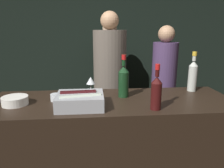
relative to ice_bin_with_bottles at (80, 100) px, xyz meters
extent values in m
cube|color=black|center=(0.24, 2.28, 0.26)|extent=(6.40, 0.06, 2.80)
cube|color=black|center=(0.24, 0.12, -0.60)|extent=(1.87, 0.64, 1.09)
cube|color=#9EA0A5|center=(0.00, 0.00, -0.01)|extent=(0.32, 0.27, 0.09)
cylinder|color=#9EA899|center=(0.01, -0.04, 0.02)|extent=(0.29, 0.11, 0.07)
cylinder|color=black|center=(-0.01, 0.04, 0.02)|extent=(0.25, 0.09, 0.07)
cylinder|color=silver|center=(-0.47, 0.09, -0.02)|extent=(0.18, 0.18, 0.06)
cylinder|color=gray|center=(-0.47, 0.09, 0.00)|extent=(0.15, 0.15, 0.01)
cylinder|color=silver|center=(0.07, 0.29, -0.05)|extent=(0.06, 0.06, 0.00)
cylinder|color=silver|center=(0.07, 0.29, -0.01)|extent=(0.01, 0.01, 0.09)
cone|color=silver|center=(0.07, 0.29, 0.07)|extent=(0.07, 0.07, 0.06)
cylinder|color=silver|center=(-0.19, 0.15, -0.03)|extent=(0.08, 0.08, 0.05)
sphere|color=#F9D67F|center=(-0.19, 0.15, -0.02)|extent=(0.04, 0.04, 0.04)
cylinder|color=#B2B7AD|center=(0.95, 0.32, 0.06)|extent=(0.07, 0.07, 0.22)
cone|color=#B2B7AD|center=(0.95, 0.32, 0.19)|extent=(0.07, 0.07, 0.04)
cylinder|color=#B2B7AD|center=(0.95, 0.32, 0.25)|extent=(0.03, 0.03, 0.08)
cylinder|color=gold|center=(0.95, 0.32, 0.27)|extent=(0.04, 0.04, 0.04)
cylinder|color=#143319|center=(0.33, 0.21, 0.05)|extent=(0.08, 0.08, 0.20)
cone|color=#143319|center=(0.33, 0.21, 0.17)|extent=(0.08, 0.08, 0.05)
cylinder|color=#143319|center=(0.33, 0.21, 0.24)|extent=(0.03, 0.03, 0.09)
cylinder|color=red|center=(0.33, 0.21, 0.27)|extent=(0.03, 0.03, 0.04)
cylinder|color=#380F0F|center=(0.51, -0.09, 0.04)|extent=(0.07, 0.07, 0.18)
cone|color=#380F0F|center=(0.51, -0.09, 0.15)|extent=(0.07, 0.07, 0.04)
cylinder|color=#380F0F|center=(0.51, -0.09, 0.21)|extent=(0.03, 0.03, 0.08)
cylinder|color=red|center=(0.51, -0.09, 0.24)|extent=(0.03, 0.03, 0.04)
cube|color=black|center=(0.35, 1.78, -0.74)|extent=(0.27, 0.20, 0.79)
cylinder|color=black|center=(0.35, 1.78, 0.02)|extent=(0.36, 0.36, 0.73)
sphere|color=beige|center=(0.35, 1.78, 0.48)|extent=(0.21, 0.21, 0.21)
cube|color=black|center=(0.30, 1.10, -0.72)|extent=(0.29, 0.21, 0.84)
cylinder|color=#60564C|center=(0.30, 1.10, 0.08)|extent=(0.39, 0.39, 0.76)
sphere|color=tan|center=(0.30, 1.10, 0.57)|extent=(0.21, 0.21, 0.21)
cube|color=black|center=(1.03, 1.28, -0.76)|extent=(0.24, 0.18, 0.75)
cylinder|color=#473356|center=(1.03, 1.28, -0.04)|extent=(0.32, 0.32, 0.70)
sphere|color=tan|center=(1.03, 1.28, 0.41)|extent=(0.21, 0.21, 0.21)
camera|label=1|loc=(0.09, -1.45, 0.48)|focal=35.00mm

